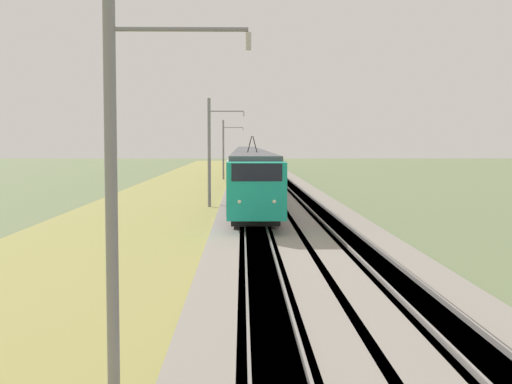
{
  "coord_description": "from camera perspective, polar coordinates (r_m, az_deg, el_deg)",
  "views": [
    {
      "loc": [
        -6.55,
        0.66,
        4.56
      ],
      "look_at": [
        27.57,
        0.0,
        2.2
      ],
      "focal_mm": 50.0,
      "sensor_mm": 36.0,
      "label": 1
    }
  ],
  "objects": [
    {
      "name": "track_adjacent",
      "position": [
        56.92,
        3.72,
        -0.48
      ],
      "size": [
        240.0,
        1.57,
        0.45
      ],
      "color": "#4C4238",
      "rests_on": "ground"
    },
    {
      "name": "catenary_mast_mid",
      "position": [
        49.45,
        -3.69,
        3.25
      ],
      "size": [
        0.22,
        2.56,
        7.63
      ],
      "color": "slate",
      "rests_on": "ground"
    },
    {
      "name": "passenger_train",
      "position": [
        76.23,
        -0.61,
        2.29
      ],
      "size": [
        87.66,
        2.89,
        5.0
      ],
      "rotation": [
        0.0,
        0.0,
        3.14
      ],
      "color": "#19A88E",
      "rests_on": "ground"
    },
    {
      "name": "catenary_mast_far",
      "position": [
        86.38,
        -2.58,
        3.44
      ],
      "size": [
        0.22,
        2.56,
        7.31
      ],
      "color": "slate",
      "rests_on": "ground"
    },
    {
      "name": "ballast_adjacent",
      "position": [
        56.92,
        3.72,
        -0.49
      ],
      "size": [
        240.0,
        4.4,
        0.3
      ],
      "color": "gray",
      "rests_on": "ground"
    },
    {
      "name": "ballast_main",
      "position": [
        56.72,
        -0.44,
        -0.5
      ],
      "size": [
        240.0,
        4.4,
        0.3
      ],
      "color": "gray",
      "rests_on": "ground"
    },
    {
      "name": "catenary_mast_near",
      "position": [
        12.67,
        -11.21,
        0.63
      ],
      "size": [
        0.22,
        2.56,
        7.41
      ],
      "color": "slate",
      "rests_on": "ground"
    },
    {
      "name": "track_main",
      "position": [
        56.72,
        -0.44,
        -0.49
      ],
      "size": [
        240.0,
        1.57,
        0.45
      ],
      "color": "#4C4238",
      "rests_on": "ground"
    },
    {
      "name": "grass_verge",
      "position": [
        56.94,
        -6.08,
        -0.6
      ],
      "size": [
        240.0,
        12.56,
        0.12
      ],
      "color": "#99934C",
      "rests_on": "ground"
    }
  ]
}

